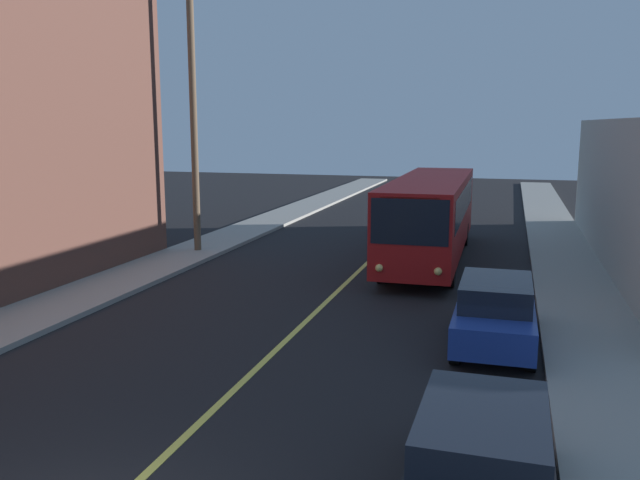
# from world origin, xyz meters

# --- Properties ---
(sidewalk_left) EXTENTS (2.50, 90.00, 0.15)m
(sidewalk_left) POSITION_xyz_m (-7.25, 10.00, 0.07)
(sidewalk_left) COLOR gray
(sidewalk_left) RESTS_ON ground
(sidewalk_right) EXTENTS (2.50, 90.00, 0.15)m
(sidewalk_right) POSITION_xyz_m (7.25, 10.00, 0.07)
(sidewalk_right) COLOR gray
(sidewalk_right) RESTS_ON ground
(lane_stripe_center) EXTENTS (0.16, 60.00, 0.01)m
(lane_stripe_center) POSITION_xyz_m (0.00, 15.00, 0.01)
(lane_stripe_center) COLOR #D8CC4C
(lane_stripe_center) RESTS_ON ground
(city_bus) EXTENTS (2.68, 12.18, 3.20)m
(city_bus) POSITION_xyz_m (2.20, 19.46, 1.82)
(city_bus) COLOR maroon
(city_bus) RESTS_ON ground
(parked_car_black) EXTENTS (1.87, 4.43, 1.62)m
(parked_car_black) POSITION_xyz_m (4.91, 2.33, 0.84)
(parked_car_black) COLOR black
(parked_car_black) RESTS_ON ground
(parked_car_blue) EXTENTS (1.83, 4.40, 1.62)m
(parked_car_blue) POSITION_xyz_m (4.90, 9.75, 0.84)
(parked_car_blue) COLOR navy
(parked_car_blue) RESTS_ON ground
(utility_pole_mid) EXTENTS (2.40, 0.28, 11.89)m
(utility_pole_mid) POSITION_xyz_m (-7.10, 18.12, 6.63)
(utility_pole_mid) COLOR brown
(utility_pole_mid) RESTS_ON sidewalk_left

